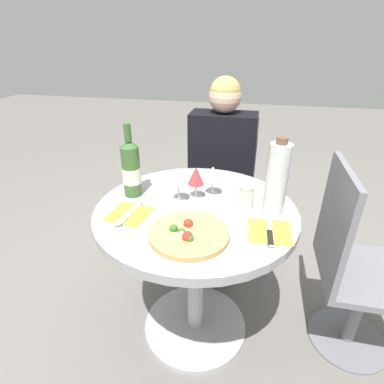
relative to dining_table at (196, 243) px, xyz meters
The scene contains 14 objects.
ground_plane 0.53m from the dining_table, ahead, with size 12.00×12.00×0.00m, color slate.
dining_table is the anchor object (origin of this frame).
chair_behind_diner 0.74m from the dining_table, 87.96° to the left, with size 0.40×0.40×0.90m.
seated_diner 0.59m from the dining_table, 87.46° to the left, with size 0.38×0.41×1.15m.
chair_empty_side 0.69m from the dining_table, ahead, with size 0.40×0.40×0.90m.
pizza_large 0.28m from the dining_table, 85.50° to the right, with size 0.28×0.28×0.05m.
wine_bottle 0.42m from the dining_table, 169.81° to the left, with size 0.08×0.08×0.32m.
tall_carafe 0.45m from the dining_table, ahead, with size 0.08×0.08×0.30m.
sugar_shaker 0.30m from the dining_table, ahead, with size 0.06×0.06×0.10m.
wine_glass_center 0.29m from the dining_table, 101.73° to the left, with size 0.07×0.07×0.14m.
wine_glass_front_left 0.31m from the dining_table, 156.49° to the left, with size 0.07×0.07×0.15m.
wine_glass_back_right 0.31m from the dining_table, 69.17° to the left, with size 0.08×0.08×0.13m.
place_setting_left 0.33m from the dining_table, 154.88° to the right, with size 0.17×0.19×0.01m.
place_setting_right 0.37m from the dining_table, 22.18° to the right, with size 0.16×0.19×0.01m.
Camera 1 is at (0.21, -1.04, 1.33)m, focal length 28.00 mm.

